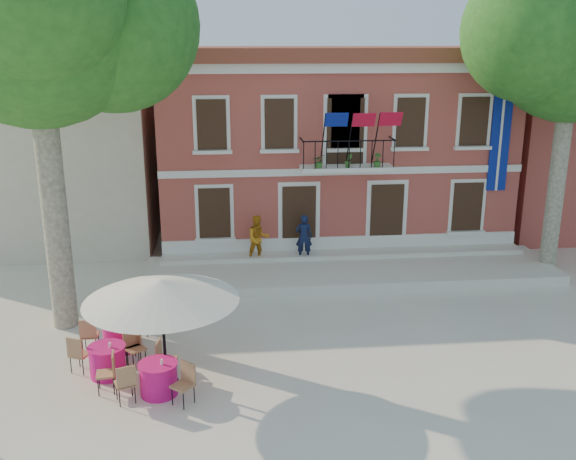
{
  "coord_description": "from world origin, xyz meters",
  "views": [
    {
      "loc": [
        -2.17,
        -16.01,
        7.73
      ],
      "look_at": [
        -0.24,
        3.5,
        1.93
      ],
      "focal_mm": 40.0,
      "sensor_mm": 36.0,
      "label": 1
    }
  ],
  "objects_px": {
    "pedestrian_navy": "(304,237)",
    "pedestrian_orange": "(258,239)",
    "plane_tree_west": "(34,15)",
    "cafe_table_1": "(159,377)",
    "plane_tree_east": "(574,40)",
    "cafe_table_0": "(120,335)",
    "patio_umbrella": "(161,291)",
    "cafe_table_3": "(107,359)"
  },
  "relations": [
    {
      "from": "plane_tree_east",
      "to": "cafe_table_0",
      "type": "distance_m",
      "value": 16.48
    },
    {
      "from": "pedestrian_navy",
      "to": "cafe_table_3",
      "type": "relative_size",
      "value": 0.87
    },
    {
      "from": "pedestrian_navy",
      "to": "cafe_table_3",
      "type": "xyz_separation_m",
      "value": [
        -5.61,
        -7.23,
        -0.68
      ]
    },
    {
      "from": "cafe_table_0",
      "to": "pedestrian_navy",
      "type": "bearing_deg",
      "value": 46.84
    },
    {
      "from": "plane_tree_west",
      "to": "pedestrian_navy",
      "type": "bearing_deg",
      "value": 29.83
    },
    {
      "from": "patio_umbrella",
      "to": "pedestrian_orange",
      "type": "bearing_deg",
      "value": 71.44
    },
    {
      "from": "pedestrian_orange",
      "to": "pedestrian_navy",
      "type": "bearing_deg",
      "value": -7.92
    },
    {
      "from": "plane_tree_west",
      "to": "cafe_table_1",
      "type": "relative_size",
      "value": 6.13
    },
    {
      "from": "plane_tree_west",
      "to": "plane_tree_east",
      "type": "relative_size",
      "value": 1.08
    },
    {
      "from": "cafe_table_0",
      "to": "cafe_table_1",
      "type": "xyz_separation_m",
      "value": [
        1.21,
        -2.3,
        0.0
      ]
    },
    {
      "from": "cafe_table_3",
      "to": "patio_umbrella",
      "type": "bearing_deg",
      "value": -20.62
    },
    {
      "from": "plane_tree_west",
      "to": "cafe_table_3",
      "type": "distance_m",
      "value": 8.64
    },
    {
      "from": "pedestrian_navy",
      "to": "pedestrian_orange",
      "type": "height_order",
      "value": "pedestrian_orange"
    },
    {
      "from": "pedestrian_orange",
      "to": "cafe_table_3",
      "type": "xyz_separation_m",
      "value": [
        -4.0,
        -7.14,
        -0.69
      ]
    },
    {
      "from": "plane_tree_west",
      "to": "patio_umbrella",
      "type": "xyz_separation_m",
      "value": [
        3.1,
        -3.59,
        -5.99
      ]
    },
    {
      "from": "plane_tree_east",
      "to": "cafe_table_1",
      "type": "relative_size",
      "value": 5.69
    },
    {
      "from": "pedestrian_orange",
      "to": "cafe_table_0",
      "type": "xyz_separation_m",
      "value": [
        -3.91,
        -5.8,
        -0.69
      ]
    },
    {
      "from": "pedestrian_orange",
      "to": "patio_umbrella",
      "type": "bearing_deg",
      "value": -119.61
    },
    {
      "from": "pedestrian_navy",
      "to": "plane_tree_east",
      "type": "bearing_deg",
      "value": 177.36
    },
    {
      "from": "pedestrian_navy",
      "to": "pedestrian_orange",
      "type": "xyz_separation_m",
      "value": [
        -1.61,
        -0.09,
        0.02
      ]
    },
    {
      "from": "pedestrian_navy",
      "to": "cafe_table_0",
      "type": "height_order",
      "value": "pedestrian_navy"
    },
    {
      "from": "pedestrian_orange",
      "to": "cafe_table_0",
      "type": "distance_m",
      "value": 7.03
    },
    {
      "from": "patio_umbrella",
      "to": "cafe_table_0",
      "type": "height_order",
      "value": "patio_umbrella"
    },
    {
      "from": "patio_umbrella",
      "to": "cafe_table_3",
      "type": "relative_size",
      "value": 1.89
    },
    {
      "from": "pedestrian_navy",
      "to": "cafe_table_1",
      "type": "relative_size",
      "value": 0.88
    },
    {
      "from": "plane_tree_west",
      "to": "pedestrian_navy",
      "type": "height_order",
      "value": "plane_tree_west"
    },
    {
      "from": "plane_tree_east",
      "to": "cafe_table_0",
      "type": "bearing_deg",
      "value": -161.28
    },
    {
      "from": "cafe_table_0",
      "to": "pedestrian_orange",
      "type": "bearing_deg",
      "value": 56.01
    },
    {
      "from": "cafe_table_3",
      "to": "pedestrian_orange",
      "type": "bearing_deg",
      "value": 60.75
    },
    {
      "from": "cafe_table_3",
      "to": "cafe_table_1",
      "type": "bearing_deg",
      "value": -36.67
    },
    {
      "from": "patio_umbrella",
      "to": "pedestrian_orange",
      "type": "distance_m",
      "value": 8.19
    },
    {
      "from": "plane_tree_west",
      "to": "cafe_table_1",
      "type": "distance_m",
      "value": 9.35
    },
    {
      "from": "patio_umbrella",
      "to": "cafe_table_0",
      "type": "xyz_separation_m",
      "value": [
        -1.33,
        1.88,
        -1.92
      ]
    },
    {
      "from": "cafe_table_3",
      "to": "cafe_table_0",
      "type": "bearing_deg",
      "value": 86.24
    },
    {
      "from": "cafe_table_1",
      "to": "cafe_table_3",
      "type": "xyz_separation_m",
      "value": [
        -1.29,
        0.96,
        0.0
      ]
    },
    {
      "from": "plane_tree_west",
      "to": "pedestrian_orange",
      "type": "relative_size",
      "value": 6.86
    },
    {
      "from": "cafe_table_1",
      "to": "pedestrian_navy",
      "type": "bearing_deg",
      "value": 62.23
    },
    {
      "from": "plane_tree_east",
      "to": "cafe_table_0",
      "type": "relative_size",
      "value": 5.6
    },
    {
      "from": "pedestrian_navy",
      "to": "pedestrian_orange",
      "type": "distance_m",
      "value": 1.61
    },
    {
      "from": "pedestrian_orange",
      "to": "cafe_table_1",
      "type": "relative_size",
      "value": 0.89
    },
    {
      "from": "patio_umbrella",
      "to": "cafe_table_1",
      "type": "distance_m",
      "value": 1.97
    },
    {
      "from": "plane_tree_west",
      "to": "patio_umbrella",
      "type": "bearing_deg",
      "value": -49.19
    }
  ]
}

